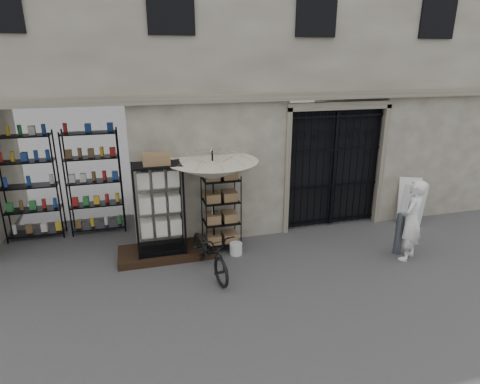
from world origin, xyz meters
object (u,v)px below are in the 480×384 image
object	(u,v)px
white_bucket	(236,249)
easel_sign	(411,203)
wire_rack	(221,213)
display_cabinet	(160,213)
bicycle	(210,272)
market_umbrella	(213,165)
shopkeeper	(406,258)
steel_bollard	(399,234)

from	to	relation	value
white_bucket	easel_sign	world-z (taller)	easel_sign
wire_rack	white_bucket	size ratio (longest dim) A/B	6.39
display_cabinet	white_bucket	bearing A→B (deg)	-16.28
bicycle	market_umbrella	bearing A→B (deg)	62.61
white_bucket	bicycle	xyz separation A→B (m)	(-0.68, -0.61, -0.13)
market_umbrella	shopkeeper	size ratio (longest dim) A/B	1.56
bicycle	steel_bollard	bearing A→B (deg)	-14.64
wire_rack	steel_bollard	size ratio (longest dim) A/B	1.87
bicycle	easel_sign	distance (m)	5.46
shopkeeper	easel_sign	world-z (taller)	easel_sign
steel_bollard	shopkeeper	distance (m)	0.53
wire_rack	white_bucket	distance (m)	0.83
wire_rack	market_umbrella	distance (m)	1.12
wire_rack	shopkeeper	world-z (taller)	wire_rack
steel_bollard	easel_sign	size ratio (longest dim) A/B	0.80
display_cabinet	white_bucket	distance (m)	1.80
white_bucket	easel_sign	size ratio (longest dim) A/B	0.23
white_bucket	display_cabinet	bearing A→B (deg)	169.23
shopkeeper	white_bucket	bearing A→B (deg)	-52.81
wire_rack	bicycle	distance (m)	1.35
bicycle	shopkeeper	size ratio (longest dim) A/B	1.02
steel_bollard	market_umbrella	bearing A→B (deg)	162.75
bicycle	steel_bollard	size ratio (longest dim) A/B	1.91
bicycle	wire_rack	bearing A→B (deg)	54.29
white_bucket	easel_sign	bearing A→B (deg)	4.99
display_cabinet	white_bucket	world-z (taller)	display_cabinet
shopkeeper	easel_sign	xyz separation A→B (m)	(1.20, 1.54, 0.59)
bicycle	easel_sign	xyz separation A→B (m)	(5.33, 1.01, 0.59)
white_bucket	easel_sign	distance (m)	4.69
display_cabinet	wire_rack	xyz separation A→B (m)	(1.31, 0.06, -0.16)
market_umbrella	shopkeeper	world-z (taller)	market_umbrella
wire_rack	market_umbrella	xyz separation A→B (m)	(-0.18, -0.06, 1.10)
wire_rack	steel_bollard	bearing A→B (deg)	0.57
bicycle	shopkeeper	world-z (taller)	bicycle
white_bucket	bicycle	world-z (taller)	bicycle
wire_rack	steel_bollard	distance (m)	3.85
bicycle	steel_bollard	world-z (taller)	steel_bollard
wire_rack	easel_sign	bearing A→B (deg)	20.03
bicycle	steel_bollard	xyz separation A→B (m)	(4.07, -0.28, 0.46)
display_cabinet	shopkeeper	distance (m)	5.28
wire_rack	shopkeeper	distance (m)	4.06
display_cabinet	steel_bollard	distance (m)	5.10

